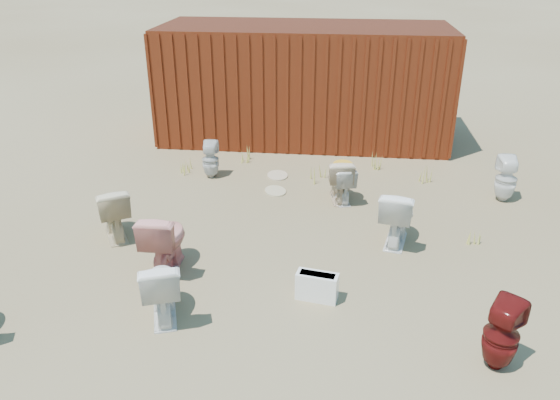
# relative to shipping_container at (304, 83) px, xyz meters

# --- Properties ---
(ground) EXTENTS (100.00, 100.00, 0.00)m
(ground) POSITION_rel_shipping_container_xyz_m (0.00, -5.20, -1.20)
(ground) COLOR brown
(ground) RESTS_ON ground
(shipping_container) EXTENTS (6.00, 2.40, 2.40)m
(shipping_container) POSITION_rel_shipping_container_xyz_m (0.00, 0.00, 0.00)
(shipping_container) COLOR #501C0D
(shipping_container) RESTS_ON ground
(toilet_front_pink) EXTENTS (0.48, 0.84, 0.86)m
(toilet_front_pink) POSITION_rel_shipping_container_xyz_m (-1.38, -5.73, -0.77)
(toilet_front_pink) COLOR #E38A83
(toilet_front_pink) RESTS_ON ground
(toilet_front_c) EXTENTS (0.67, 0.88, 0.79)m
(toilet_front_c) POSITION_rel_shipping_container_xyz_m (-1.11, -6.73, -0.80)
(toilet_front_c) COLOR white
(toilet_front_c) RESTS_ON ground
(toilet_front_maroon) EXTENTS (0.50, 0.50, 0.78)m
(toilet_front_maroon) POSITION_rel_shipping_container_xyz_m (2.50, -7.16, -0.81)
(toilet_front_maroon) COLOR #5C100F
(toilet_front_maroon) RESTS_ON ground
(toilet_front_e) EXTENTS (0.63, 0.90, 0.84)m
(toilet_front_e) POSITION_rel_shipping_container_xyz_m (1.68, -4.66, -0.78)
(toilet_front_e) COLOR white
(toilet_front_e) RESTS_ON ground
(toilet_back_a) EXTENTS (0.33, 0.33, 0.68)m
(toilet_back_a) POSITION_rel_shipping_container_xyz_m (-1.51, -2.57, -0.86)
(toilet_back_a) COLOR silver
(toilet_back_a) RESTS_ON ground
(toilet_back_beige_left) EXTENTS (0.79, 0.91, 0.81)m
(toilet_back_beige_left) POSITION_rel_shipping_container_xyz_m (-2.39, -4.96, -0.80)
(toilet_back_beige_left) COLOR beige
(toilet_back_beige_left) RESTS_ON ground
(toilet_back_beige_right) EXTENTS (0.52, 0.78, 0.74)m
(toilet_back_beige_right) POSITION_rel_shipping_container_xyz_m (0.84, -3.30, -0.83)
(toilet_back_beige_right) COLOR beige
(toilet_back_beige_right) RESTS_ON ground
(toilet_back_yellowlid) EXTENTS (0.51, 0.70, 0.64)m
(toilet_back_yellowlid) POSITION_rel_shipping_container_xyz_m (0.89, -3.35, -0.88)
(toilet_back_yellowlid) COLOR silver
(toilet_back_yellowlid) RESTS_ON ground
(toilet_back_e) EXTENTS (0.36, 0.36, 0.77)m
(toilet_back_e) POSITION_rel_shipping_container_xyz_m (3.59, -3.01, -0.81)
(toilet_back_e) COLOR white
(toilet_back_e) RESTS_ON ground
(yellow_lid) EXTENTS (0.33, 0.41, 0.02)m
(yellow_lid) POSITION_rel_shipping_container_xyz_m (0.89, -3.35, -0.55)
(yellow_lid) COLOR gold
(yellow_lid) RESTS_ON toilet_back_yellowlid
(loose_tank) EXTENTS (0.53, 0.28, 0.35)m
(loose_tank) POSITION_rel_shipping_container_xyz_m (0.63, -6.19, -1.02)
(loose_tank) COLOR white
(loose_tank) RESTS_ON ground
(loose_lid_near) EXTENTS (0.47, 0.56, 0.02)m
(loose_lid_near) POSITION_rel_shipping_container_xyz_m (-0.30, -2.39, -1.19)
(loose_lid_near) COLOR #C1AF8C
(loose_lid_near) RESTS_ON ground
(loose_lid_far) EXTENTS (0.51, 0.57, 0.02)m
(loose_lid_far) POSITION_rel_shipping_container_xyz_m (-0.25, -3.10, -1.19)
(loose_lid_far) COLOR #BDB389
(loose_lid_far) RESTS_ON ground
(weed_clump_a) EXTENTS (0.36, 0.36, 0.28)m
(weed_clump_a) POSITION_rel_shipping_container_xyz_m (-2.01, -2.38, -1.06)
(weed_clump_a) COLOR #B1AD47
(weed_clump_a) RESTS_ON ground
(weed_clump_b) EXTENTS (0.32, 0.32, 0.32)m
(weed_clump_b) POSITION_rel_shipping_container_xyz_m (0.46, -2.53, -1.04)
(weed_clump_b) COLOR #B1AD47
(weed_clump_b) RESTS_ON ground
(weed_clump_c) EXTENTS (0.36, 0.36, 0.31)m
(weed_clump_c) POSITION_rel_shipping_container_xyz_m (2.32, -2.47, -1.05)
(weed_clump_c) COLOR #B1AD47
(weed_clump_c) RESTS_ON ground
(weed_clump_d) EXTENTS (0.30, 0.30, 0.25)m
(weed_clump_d) POSITION_rel_shipping_container_xyz_m (-1.00, -1.70, -1.07)
(weed_clump_d) COLOR #B1AD47
(weed_clump_d) RESTS_ON ground
(weed_clump_e) EXTENTS (0.34, 0.34, 0.30)m
(weed_clump_e) POSITION_rel_shipping_container_xyz_m (1.60, -1.79, -1.05)
(weed_clump_e) COLOR #B1AD47
(weed_clump_e) RESTS_ON ground
(weed_clump_f) EXTENTS (0.28, 0.28, 0.22)m
(weed_clump_f) POSITION_rel_shipping_container_xyz_m (2.84, -4.52, -1.09)
(weed_clump_f) COLOR #B1AD47
(weed_clump_f) RESTS_ON ground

